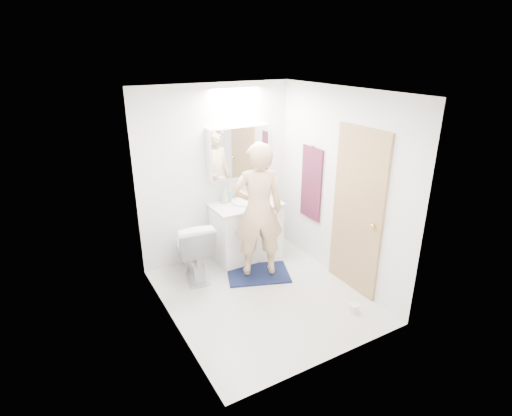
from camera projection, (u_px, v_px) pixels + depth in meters
floor at (263, 295)px, 4.90m from camera, size 2.50×2.50×0.00m
ceiling at (264, 91)px, 4.01m from camera, size 2.50×2.50×0.00m
wall_back at (216, 175)px, 5.46m from camera, size 2.50×0.00×2.50m
wall_front at (338, 249)px, 3.44m from camera, size 2.50×0.00×2.50m
wall_left at (167, 223)px, 3.95m from camera, size 0.00×2.50×2.50m
wall_right at (340, 188)px, 4.96m from camera, size 0.00×2.50×2.50m
vanity_cabinet at (246, 232)px, 5.67m from camera, size 0.90×0.55×0.78m
countertop at (246, 205)px, 5.52m from camera, size 0.95×0.58×0.04m
sink_basin at (245, 202)px, 5.53m from camera, size 0.36×0.36×0.03m
faucet at (238, 193)px, 5.66m from camera, size 0.02×0.02×0.16m
medicine_cabinet at (238, 152)px, 5.43m from camera, size 0.88×0.14×0.70m
mirror_panel at (241, 153)px, 5.37m from camera, size 0.84×0.01×0.66m
toilet at (192, 248)px, 5.18m from camera, size 0.55×0.84×0.81m
bath_rug at (258, 274)px, 5.35m from camera, size 0.94×0.80×0.02m
person at (258, 210)px, 5.01m from camera, size 0.74×0.61×1.74m
door at (357, 212)px, 4.74m from camera, size 0.04×0.80×2.00m
door_knob at (373, 226)px, 4.50m from camera, size 0.06×0.06×0.06m
towel at (311, 183)px, 5.43m from camera, size 0.02×0.42×1.00m
towel_hook at (312, 146)px, 5.23m from camera, size 0.07×0.02×0.02m
soap_bottle_a at (225, 196)px, 5.48m from camera, size 0.10×0.10×0.21m
soap_bottle_b at (228, 196)px, 5.54m from camera, size 0.10×0.10×0.16m
toothbrush_cup at (258, 194)px, 5.75m from camera, size 0.11×0.11×0.09m
toilet_paper_roll at (354, 308)px, 4.57m from camera, size 0.11×0.11×0.10m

